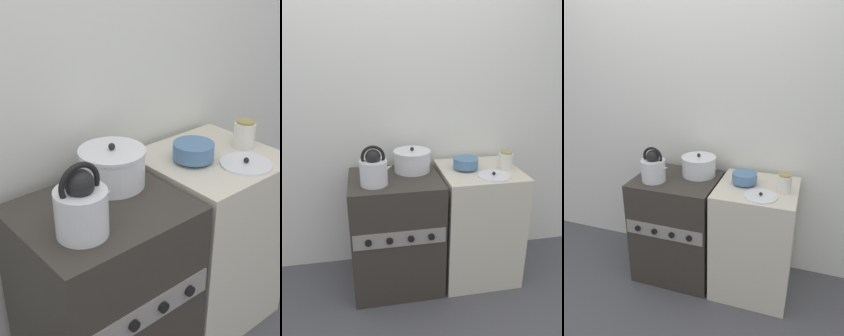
% 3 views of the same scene
% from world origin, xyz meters
% --- Properties ---
extents(ground_plane, '(12.00, 12.00, 0.00)m').
position_xyz_m(ground_plane, '(0.00, 0.00, 0.00)').
color(ground_plane, '#4C4C51').
extents(wall_back, '(7.00, 0.06, 2.50)m').
position_xyz_m(wall_back, '(0.00, 0.64, 1.25)').
color(wall_back, silver).
rests_on(wall_back, ground_plane).
extents(stove, '(0.64, 0.56, 0.87)m').
position_xyz_m(stove, '(-0.00, 0.27, 0.43)').
color(stove, '#332D28').
rests_on(stove, ground_plane).
extents(counter, '(0.58, 0.57, 0.88)m').
position_xyz_m(counter, '(0.63, 0.28, 0.44)').
color(counter, beige).
rests_on(counter, ground_plane).
extents(kettle, '(0.22, 0.18, 0.27)m').
position_xyz_m(kettle, '(-0.14, 0.17, 0.98)').
color(kettle, silver).
rests_on(kettle, stove).
extents(cooking_pot, '(0.27, 0.27, 0.18)m').
position_xyz_m(cooking_pot, '(0.14, 0.39, 0.95)').
color(cooking_pot, silver).
rests_on(cooking_pot, stove).
extents(enamel_bowl, '(0.18, 0.18, 0.09)m').
position_xyz_m(enamel_bowl, '(0.53, 0.31, 0.93)').
color(enamel_bowl, '#4C729E').
rests_on(enamel_bowl, counter).
extents(storage_jar, '(0.10, 0.10, 0.13)m').
position_xyz_m(storage_jar, '(0.82, 0.26, 0.95)').
color(storage_jar, silver).
rests_on(storage_jar, counter).
extents(loose_pot_lid, '(0.23, 0.23, 0.03)m').
position_xyz_m(loose_pot_lid, '(0.68, 0.13, 0.89)').
color(loose_pot_lid, silver).
rests_on(loose_pot_lid, counter).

